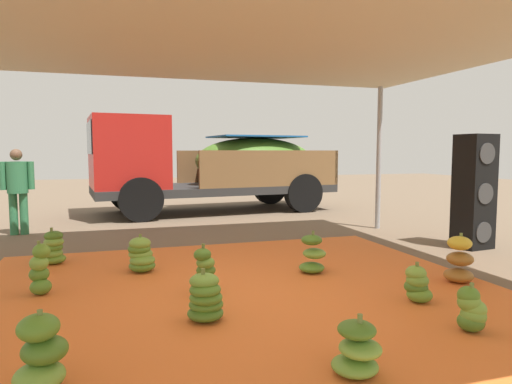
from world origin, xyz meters
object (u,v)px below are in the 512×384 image
at_px(banana_bunch_0, 417,285).
at_px(worker_0, 17,185).
at_px(banana_bunch_3, 357,350).
at_px(banana_bunch_2, 313,255).
at_px(banana_bunch_7, 204,272).
at_px(banana_bunch_10, 40,271).
at_px(banana_bunch_1, 41,354).
at_px(banana_bunch_4, 205,299).
at_px(banana_bunch_8, 141,255).
at_px(speaker_stack, 474,192).
at_px(banana_bunch_6, 53,248).
at_px(banana_bunch_9, 459,261).
at_px(cargo_truck_main, 209,164).
at_px(banana_bunch_5, 471,310).

xyz_separation_m(banana_bunch_0, worker_0, (-4.74, 5.57, 0.76)).
xyz_separation_m(banana_bunch_0, banana_bunch_3, (-1.38, -1.19, -0.01)).
height_order(banana_bunch_2, banana_bunch_3, banana_bunch_2).
height_order(banana_bunch_7, banana_bunch_10, banana_bunch_10).
xyz_separation_m(banana_bunch_1, banana_bunch_3, (2.09, -0.44, -0.06)).
bearing_deg(banana_bunch_0, banana_bunch_4, 176.45).
xyz_separation_m(banana_bunch_8, banana_bunch_10, (-1.11, -0.63, 0.05)).
distance_m(banana_bunch_0, banana_bunch_3, 1.83).
xyz_separation_m(banana_bunch_1, worker_0, (-1.27, 6.31, 0.71)).
bearing_deg(speaker_stack, worker_0, 154.41).
relative_size(banana_bunch_1, banana_bunch_6, 1.03).
bearing_deg(banana_bunch_7, banana_bunch_4, -99.97).
bearing_deg(banana_bunch_1, banana_bunch_7, 50.23).
bearing_deg(worker_0, banana_bunch_4, -65.00).
relative_size(banana_bunch_8, banana_bunch_9, 0.83).
bearing_deg(cargo_truck_main, banana_bunch_8, -109.78).
bearing_deg(banana_bunch_4, banana_bunch_2, 37.13).
bearing_deg(banana_bunch_4, banana_bunch_7, 80.03).
relative_size(banana_bunch_3, banana_bunch_8, 0.88).
distance_m(banana_bunch_5, cargo_truck_main, 8.64).
bearing_deg(banana_bunch_1, banana_bunch_8, 74.37).
xyz_separation_m(banana_bunch_2, banana_bunch_7, (-1.50, -0.43, 0.01)).
height_order(banana_bunch_3, banana_bunch_10, banana_bunch_10).
bearing_deg(banana_bunch_6, banana_bunch_0, -36.83).
bearing_deg(banana_bunch_0, banana_bunch_2, 112.30).
distance_m(banana_bunch_5, banana_bunch_10, 4.37).
bearing_deg(banana_bunch_10, cargo_truck_main, 63.47).
relative_size(banana_bunch_1, banana_bunch_4, 1.09).
relative_size(banana_bunch_6, cargo_truck_main, 0.08).
bearing_deg(banana_bunch_1, banana_bunch_3, -12.02).
relative_size(banana_bunch_4, banana_bunch_10, 0.82).
xyz_separation_m(banana_bunch_2, banana_bunch_10, (-3.22, 0.07, 0.03)).
relative_size(banana_bunch_5, banana_bunch_8, 0.86).
height_order(banana_bunch_0, banana_bunch_7, banana_bunch_7).
bearing_deg(banana_bunch_8, banana_bunch_4, -76.29).
bearing_deg(banana_bunch_1, speaker_stack, 24.81).
xyz_separation_m(banana_bunch_5, banana_bunch_6, (-3.78, 3.66, 0.03)).
bearing_deg(worker_0, banana_bunch_6, -71.34).
height_order(banana_bunch_2, banana_bunch_6, banana_bunch_2).
bearing_deg(speaker_stack, banana_bunch_0, -141.56).
xyz_separation_m(banana_bunch_1, banana_bunch_4, (1.27, 0.88, -0.03)).
height_order(banana_bunch_2, banana_bunch_4, banana_bunch_2).
distance_m(banana_bunch_8, banana_bunch_10, 1.28).
distance_m(banana_bunch_4, banana_bunch_10, 2.06).
bearing_deg(banana_bunch_3, cargo_truck_main, 85.24).
relative_size(banana_bunch_5, cargo_truck_main, 0.07).
height_order(banana_bunch_8, worker_0, worker_0).
distance_m(banana_bunch_6, banana_bunch_8, 1.39).
distance_m(banana_bunch_5, banana_bunch_8, 3.91).
relative_size(banana_bunch_0, banana_bunch_3, 0.97).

